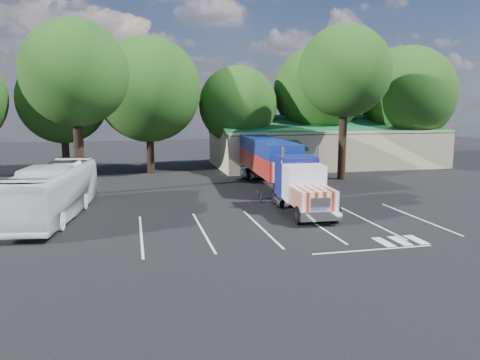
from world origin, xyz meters
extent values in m
plane|color=black|center=(0.00, 0.00, 0.00)|extent=(120.00, 120.00, 0.00)
cube|color=tan|center=(14.00, 18.00, 2.00)|extent=(24.00, 11.00, 4.00)
cube|color=#164D2A|center=(14.00, 15.60, 4.50)|extent=(24.20, 6.25, 2.10)
cube|color=#164D2A|center=(14.00, 20.40, 4.50)|extent=(24.20, 6.25, 2.10)
cube|color=tan|center=(6.00, 12.30, 1.40)|extent=(5.00, 2.50, 2.80)
cube|color=#164D2A|center=(6.00, 11.00, 2.90)|extent=(5.40, 3.19, 0.80)
cylinder|color=black|center=(-13.00, 17.80, 2.00)|extent=(0.70, 0.70, 4.00)
sphere|color=#1C3F12|center=(-13.00, 17.80, 7.15)|extent=(8.40, 8.40, 8.40)
cylinder|color=black|center=(-5.00, 16.20, 2.15)|extent=(0.70, 0.70, 4.30)
sphere|color=#1C3F12|center=(-5.00, 16.20, 8.05)|extent=(10.00, 10.00, 10.00)
cylinder|color=black|center=(4.00, 17.50, 1.80)|extent=(0.70, 0.70, 3.60)
sphere|color=#1C3F12|center=(4.00, 17.50, 6.60)|extent=(8.00, 8.00, 8.00)
cylinder|color=black|center=(13.00, 18.00, 2.25)|extent=(0.70, 0.70, 4.50)
sphere|color=#1C3F12|center=(13.00, 18.00, 8.10)|extent=(9.60, 9.60, 9.60)
cylinder|color=black|center=(23.00, 16.80, 1.95)|extent=(0.70, 0.70, 3.90)
sphere|color=#1C3F12|center=(23.00, 16.80, 7.80)|extent=(10.40, 10.40, 10.40)
cylinder|color=black|center=(-10.50, 6.00, 3.00)|extent=(0.70, 0.70, 6.00)
sphere|color=#1C3F12|center=(-10.50, 6.00, 8.85)|extent=(7.60, 7.60, 7.60)
cylinder|color=black|center=(11.50, 8.50, 3.25)|extent=(0.70, 0.70, 6.50)
sphere|color=#1C3F12|center=(11.50, 8.50, 9.50)|extent=(8.00, 8.00, 8.00)
cube|color=black|center=(3.40, -3.15, 0.71)|extent=(1.33, 6.68, 0.24)
cube|color=white|center=(3.20, -6.70, 0.62)|extent=(2.38, 0.37, 0.52)
cube|color=white|center=(3.21, -6.51, 1.19)|extent=(1.14, 0.18, 0.85)
cube|color=white|center=(3.27, -5.42, 1.37)|extent=(2.31, 2.40, 1.09)
cube|color=silver|center=(3.38, -3.53, 1.94)|extent=(2.45, 1.65, 2.18)
cube|color=black|center=(3.34, -4.15, 2.42)|extent=(2.18, 0.20, 0.95)
cube|color=white|center=(3.43, -2.73, 3.18)|extent=(2.47, 0.24, 0.24)
cube|color=navy|center=(3.48, -1.83, 2.13)|extent=(2.48, 2.03, 2.56)
cylinder|color=white|center=(2.34, -2.62, 2.47)|extent=(0.18, 0.18, 3.22)
cylinder|color=white|center=(4.52, -2.74, 2.47)|extent=(0.18, 0.18, 3.22)
cylinder|color=white|center=(2.13, -2.98, 0.71)|extent=(0.71, 1.55, 0.63)
cylinder|color=white|center=(4.68, -3.13, 0.71)|extent=(0.71, 1.55, 0.63)
cube|color=white|center=(3.95, 6.41, 2.04)|extent=(3.16, 12.26, 1.42)
cube|color=navy|center=(3.95, 6.41, 3.32)|extent=(3.16, 12.26, 1.14)
cube|color=black|center=(4.18, 10.38, 0.81)|extent=(1.33, 3.38, 0.33)
cube|color=black|center=(3.00, 1.33, 0.66)|extent=(0.12, 0.12, 1.33)
cube|color=black|center=(4.32, 1.26, 0.66)|extent=(0.12, 0.12, 1.33)
cube|color=white|center=(4.31, 12.56, 0.43)|extent=(2.28, 0.24, 0.11)
cylinder|color=black|center=(2.25, -5.84, 0.52)|extent=(0.39, 1.06, 1.04)
cylinder|color=black|center=(4.24, -5.96, 0.52)|extent=(0.39, 1.06, 1.04)
cylinder|color=black|center=(2.50, -1.49, 0.52)|extent=(0.39, 1.06, 1.04)
cylinder|color=black|center=(4.49, -1.60, 0.52)|extent=(0.39, 1.06, 1.04)
cylinder|color=black|center=(2.56, -0.44, 0.52)|extent=(0.39, 1.06, 1.04)
cylinder|color=black|center=(4.55, -0.56, 0.52)|extent=(0.39, 1.06, 1.04)
cylinder|color=black|center=(3.15, 9.68, 0.52)|extent=(0.39, 1.06, 1.04)
cylinder|color=black|center=(5.13, 9.57, 0.52)|extent=(0.39, 1.06, 1.04)
cylinder|color=black|center=(3.21, 10.82, 0.52)|extent=(0.39, 1.06, 1.04)
cylinder|color=black|center=(5.20, 10.70, 0.52)|extent=(0.39, 1.06, 1.04)
imported|color=black|center=(4.50, -6.00, 0.80)|extent=(0.43, 0.61, 1.59)
imported|color=black|center=(1.80, 1.00, 0.45)|extent=(0.69, 1.74, 0.90)
imported|color=silver|center=(-11.29, -1.15, 1.58)|extent=(4.19, 11.58, 3.15)
imported|color=#9A9DA1|center=(5.00, 10.50, 0.76)|extent=(4.82, 2.34, 1.52)
camera|label=1|loc=(-6.67, -29.87, 6.63)|focal=35.00mm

